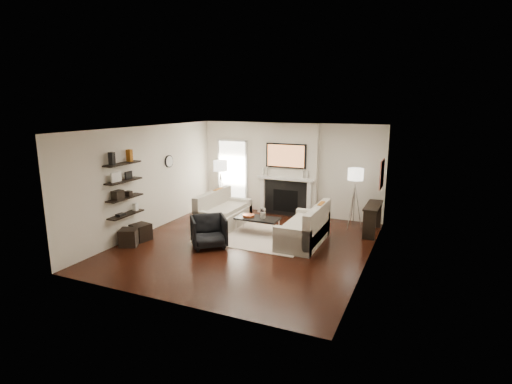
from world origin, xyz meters
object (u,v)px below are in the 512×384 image
at_px(loveseat_left_base, 224,219).
at_px(loveseat_right_base, 303,234).
at_px(lamp_left_shade, 220,166).
at_px(armchair, 209,230).
at_px(ottoman_near, 141,232).
at_px(lamp_right_shade, 356,174).
at_px(coffee_table, 257,218).

distance_m(loveseat_left_base, loveseat_right_base, 2.38).
bearing_deg(lamp_left_shade, armchair, -66.97).
bearing_deg(ottoman_near, armchair, 9.28).
bearing_deg(lamp_right_shade, armchair, -135.18).
xyz_separation_m(lamp_right_shade, ottoman_near, (-4.52, -3.05, -1.25)).
relative_size(loveseat_left_base, lamp_right_shade, 4.50).
bearing_deg(loveseat_left_base, coffee_table, -11.26).
relative_size(loveseat_left_base, lamp_left_shade, 4.50).
height_order(lamp_left_shade, lamp_right_shade, same).
relative_size(loveseat_right_base, coffee_table, 1.64).
height_order(armchair, lamp_right_shade, lamp_right_shade).
height_order(loveseat_left_base, lamp_left_shade, lamp_left_shade).
relative_size(loveseat_right_base, armchair, 2.29).
bearing_deg(loveseat_right_base, lamp_right_shade, 62.40).
height_order(loveseat_right_base, lamp_left_shade, lamp_left_shade).
relative_size(coffee_table, lamp_left_shade, 2.75).
xyz_separation_m(loveseat_left_base, armchair, (0.42, -1.52, 0.18)).
bearing_deg(loveseat_left_base, lamp_right_shade, 21.22).
xyz_separation_m(loveseat_left_base, lamp_right_shade, (3.21, 1.25, 1.24)).
bearing_deg(lamp_right_shade, ottoman_near, -145.96).
relative_size(loveseat_left_base, ottoman_near, 4.50).
relative_size(lamp_left_shade, ottoman_near, 1.00).
relative_size(coffee_table, ottoman_near, 2.75).
bearing_deg(lamp_left_shade, lamp_right_shade, 2.21).
bearing_deg(lamp_right_shade, loveseat_left_base, -158.78).
bearing_deg(armchair, loveseat_left_base, 66.43).
xyz_separation_m(loveseat_left_base, loveseat_right_base, (2.34, -0.41, 0.00)).
height_order(loveseat_left_base, armchair, armchair).
distance_m(loveseat_right_base, coffee_table, 1.30).
height_order(coffee_table, lamp_left_shade, lamp_left_shade).
relative_size(lamp_right_shade, ottoman_near, 1.00).
relative_size(coffee_table, armchair, 1.40).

